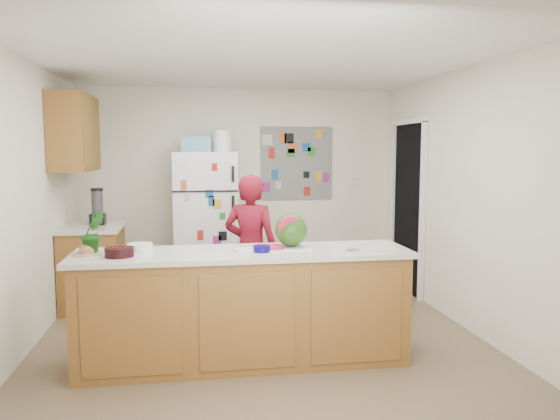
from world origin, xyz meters
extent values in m
cube|color=brown|center=(0.00, 0.00, -0.01)|extent=(4.00, 4.50, 0.02)
cube|color=beige|center=(0.00, 2.26, 1.25)|extent=(4.00, 0.02, 2.50)
cube|color=beige|center=(-2.01, 0.00, 1.25)|extent=(0.02, 4.50, 2.50)
cube|color=beige|center=(2.01, 0.00, 1.25)|extent=(0.02, 4.50, 2.50)
cube|color=white|center=(0.00, 0.00, 2.51)|extent=(4.00, 4.50, 0.02)
cube|color=black|center=(1.99, 1.45, 1.02)|extent=(0.03, 0.85, 2.04)
cube|color=brown|center=(-0.20, -0.50, 0.44)|extent=(2.60, 0.62, 0.88)
cube|color=silver|center=(-0.20, -0.50, 0.90)|extent=(2.68, 0.70, 0.04)
cube|color=brown|center=(-1.69, 1.35, 0.43)|extent=(0.60, 0.80, 0.86)
cube|color=silver|center=(-1.69, 1.35, 0.88)|extent=(0.64, 0.84, 0.04)
cube|color=brown|center=(-1.82, 1.30, 1.90)|extent=(0.35, 1.00, 0.80)
cube|color=silver|center=(-0.45, 1.88, 0.85)|extent=(0.75, 0.70, 1.70)
cube|color=#5999B2|center=(-0.55, 1.88, 1.79)|extent=(0.35, 0.28, 0.18)
cube|color=slate|center=(0.75, 2.24, 1.55)|extent=(0.95, 0.01, 0.95)
imported|color=maroon|center=(-0.04, 0.50, 0.75)|extent=(0.64, 0.55, 1.49)
cylinder|color=black|center=(-1.64, 1.45, 1.09)|extent=(0.12, 0.12, 0.38)
cube|color=silver|center=(0.14, -0.44, 0.93)|extent=(0.42, 0.32, 0.01)
sphere|color=#2E5018|center=(0.20, -0.42, 1.07)|extent=(0.27, 0.27, 0.27)
cylinder|color=red|center=(0.04, -0.49, 0.94)|extent=(0.18, 0.18, 0.02)
cylinder|color=black|center=(-1.15, -0.59, 0.96)|extent=(0.28, 0.28, 0.07)
cylinder|color=white|center=(-1.02, -0.38, 0.95)|extent=(0.25, 0.25, 0.06)
cylinder|color=#08035E|center=(-0.06, -0.57, 0.95)|extent=(0.18, 0.18, 0.05)
cylinder|color=#B9B28F|center=(-1.40, -0.48, 0.93)|extent=(0.25, 0.25, 0.02)
cube|color=white|center=(-0.19, -0.53, 0.93)|extent=(0.19, 0.18, 0.02)
cube|color=gray|center=(0.66, -0.63, 0.93)|extent=(0.10, 0.06, 0.01)
imported|color=#153D0E|center=(-1.36, -0.45, 1.09)|extent=(0.23, 0.22, 0.34)
camera|label=1|loc=(-0.59, -4.78, 1.72)|focal=35.00mm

